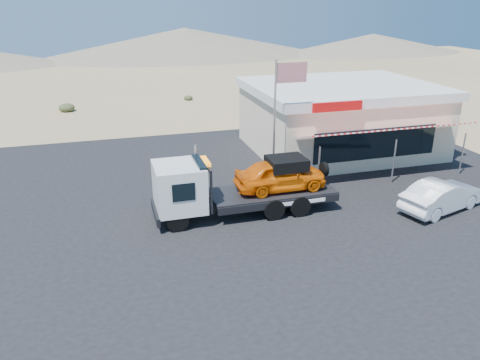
{
  "coord_description": "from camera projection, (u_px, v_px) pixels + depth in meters",
  "views": [
    {
      "loc": [
        -2.75,
        -15.2,
        8.61
      ],
      "look_at": [
        2.34,
        2.1,
        1.5
      ],
      "focal_mm": 35.0,
      "sensor_mm": 36.0,
      "label": 1
    }
  ],
  "objects": [
    {
      "name": "white_sedan",
      "position": [
        442.0,
        196.0,
        19.92
      ],
      "size": [
        4.27,
        2.48,
        1.33
      ],
      "primitive_type": "imported",
      "rotation": [
        0.0,
        0.0,
        1.85
      ],
      "color": "silver",
      "rests_on": "asphalt_lot"
    },
    {
      "name": "distant_hills",
      "position": [
        44.0,
        49.0,
        63.42
      ],
      "size": [
        126.0,
        48.0,
        4.2
      ],
      "color": "#726B59",
      "rests_on": "ground"
    },
    {
      "name": "tow_truck",
      "position": [
        241.0,
        183.0,
        19.39
      ],
      "size": [
        7.57,
        2.24,
        2.53
      ],
      "color": "black",
      "rests_on": "asphalt_lot"
    },
    {
      "name": "flagpole",
      "position": [
        280.0,
        110.0,
        21.38
      ],
      "size": [
        1.55,
        0.1,
        6.0
      ],
      "color": "#99999E",
      "rests_on": "asphalt_lot"
    },
    {
      "name": "asphalt_lot",
      "position": [
        227.0,
        205.0,
        20.65
      ],
      "size": [
        32.0,
        24.0,
        0.02
      ],
      "primitive_type": "cube",
      "color": "black",
      "rests_on": "ground"
    },
    {
      "name": "jerky_store",
      "position": [
        340.0,
        117.0,
        27.48
      ],
      "size": [
        10.4,
        9.97,
        3.9
      ],
      "color": "beige",
      "rests_on": "asphalt_lot"
    },
    {
      "name": "ground",
      "position": [
        196.0,
        244.0,
        17.45
      ],
      "size": [
        120.0,
        120.0,
        0.0
      ],
      "primitive_type": "plane",
      "color": "#917C52",
      "rests_on": "ground"
    }
  ]
}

